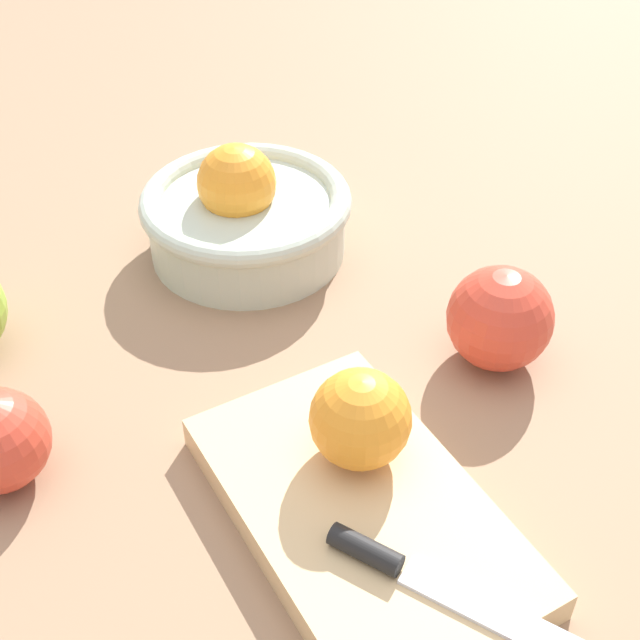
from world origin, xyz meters
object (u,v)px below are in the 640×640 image
object	(u,v)px
knife	(422,574)
orange_on_board	(360,419)
apple_back_right	(500,318)
bowl	(245,212)
cutting_board	(361,512)

from	to	relation	value
knife	orange_on_board	bearing A→B (deg)	166.00
knife	apple_back_right	distance (m)	0.22
bowl	cutting_board	distance (m)	0.31
cutting_board	orange_on_board	xyz separation A→B (m)	(-0.03, 0.02, 0.04)
apple_back_right	knife	bearing A→B (deg)	-52.90
bowl	knife	bearing A→B (deg)	-13.99
apple_back_right	orange_on_board	bearing A→B (deg)	-75.88
bowl	cutting_board	world-z (taller)	bowl
cutting_board	knife	distance (m)	0.07
orange_on_board	apple_back_right	world-z (taller)	orange_on_board
orange_on_board	cutting_board	bearing A→B (deg)	-32.77
cutting_board	knife	bearing A→B (deg)	-3.22
cutting_board	orange_on_board	world-z (taller)	orange_on_board
cutting_board	knife	size ratio (longest dim) A/B	1.60
bowl	cutting_board	size ratio (longest dim) A/B	0.78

